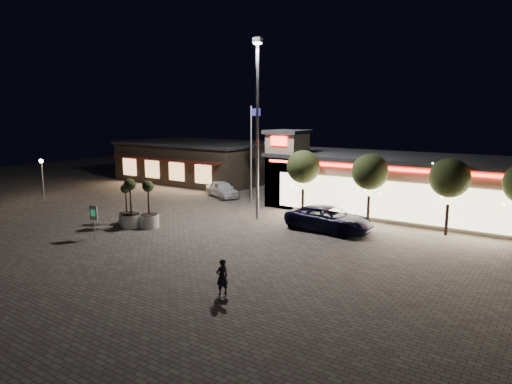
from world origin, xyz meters
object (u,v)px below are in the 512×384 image
Objects in this scene: valet_sign at (94,216)px; pickup_truck at (329,219)px; white_sedan at (222,189)px; planter_mid at (131,212)px; pedestrian at (222,277)px; planter_left at (127,212)px.

pickup_truck is at bearing 41.85° from valet_sign.
planter_mid reaches higher than white_sedan.
planter_left is (-12.92, 5.92, 0.09)m from pedestrian.
planter_mid is at bearing -24.97° from planter_left.
pedestrian is at bearing -24.61° from planter_left.
valet_sign is (2.19, -15.04, 0.70)m from white_sedan.
valet_sign is at bearing -145.46° from white_sedan.
valet_sign is (-10.75, -9.63, 0.64)m from pickup_truck.
pickup_truck is 11.98m from pedestrian.
planter_mid is at bearing -145.00° from white_sedan.
pedestrian is 14.21m from planter_left.
pedestrian reaches higher than white_sedan.
planter_mid is (1.01, -0.47, 0.15)m from planter_left.
pickup_truck is 1.72× the size of planter_mid.
white_sedan is 11.47m from planter_left.
planter_left is 1.36× the size of valet_sign.
pickup_truck is 14.02m from white_sedan.
pedestrian is (13.73, -17.36, 0.05)m from white_sedan.
planter_left is (-12.12, -6.04, 0.07)m from pickup_truck.
planter_mid is (-11.11, -6.51, 0.23)m from pickup_truck.
planter_left is 1.13m from planter_mid.
planter_mid reaches higher than valet_sign.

